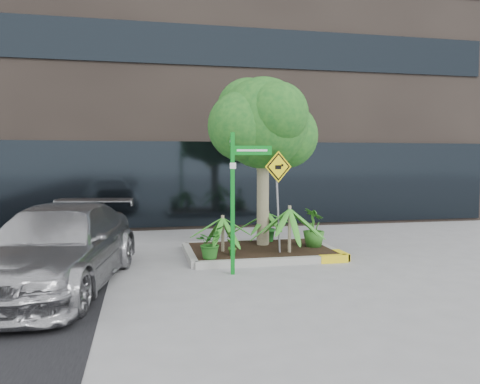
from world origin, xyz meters
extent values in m
plane|color=gray|center=(0.00, 0.00, 0.00)|extent=(80.00, 80.00, 0.00)
cube|color=#2D2621|center=(0.50, 8.50, 7.50)|extent=(18.00, 8.00, 15.00)
cube|color=#9E9E99|center=(0.20, 1.40, 0.07)|extent=(3.20, 0.15, 0.15)
cube|color=#9E9E99|center=(0.20, -0.80, 0.07)|extent=(3.20, 0.15, 0.15)
cube|color=#9E9E99|center=(-1.40, 0.30, 0.07)|extent=(0.15, 2.20, 0.15)
cube|color=#9E9E99|center=(1.80, 0.30, 0.07)|extent=(0.15, 2.20, 0.15)
cube|color=yellow|center=(1.50, -0.80, 0.07)|extent=(0.60, 0.17, 0.15)
cube|color=black|center=(0.20, 0.30, 0.12)|extent=(3.05, 2.05, 0.06)
cylinder|color=#9C9271|center=(0.37, 0.73, 1.32)|extent=(0.28, 0.28, 2.64)
cylinder|color=#9C9271|center=(0.46, 0.73, 2.29)|extent=(0.50, 0.14, 0.86)
sphere|color=#17511C|center=(0.37, 0.73, 2.99)|extent=(2.11, 2.11, 2.11)
sphere|color=#17511C|center=(0.99, 1.00, 2.73)|extent=(1.58, 1.58, 1.58)
sphere|color=#17511C|center=(-0.16, 0.56, 2.90)|extent=(1.58, 1.58, 1.58)
sphere|color=#17511C|center=(0.55, 0.21, 3.17)|extent=(1.41, 1.41, 1.41)
sphere|color=#17511C|center=(0.11, 1.17, 3.34)|extent=(1.50, 1.50, 1.50)
cylinder|color=#9C9271|center=(0.71, -0.26, 0.66)|extent=(0.07, 0.07, 1.01)
cylinder|color=#9C9271|center=(-0.69, 0.11, 0.55)|extent=(0.07, 0.07, 0.79)
cylinder|color=#9C9271|center=(0.52, 0.83, 0.54)|extent=(0.07, 0.07, 0.79)
imported|color=#A1A1A5|center=(-3.80, -1.64, 0.69)|extent=(2.75, 5.01, 1.38)
imported|color=#20601B|center=(-1.08, -0.55, 0.47)|extent=(0.78, 0.78, 0.65)
imported|color=#2C6A20|center=(1.45, 0.24, 0.59)|extent=(0.63, 0.63, 0.89)
imported|color=#376E22|center=(-0.56, -0.35, 0.46)|extent=(0.45, 0.45, 0.61)
imported|color=#1E6922|center=(0.63, 1.06, 0.51)|extent=(0.44, 0.44, 0.71)
cube|color=#0B7C1D|center=(-0.75, -1.33, 1.33)|extent=(0.08, 0.08, 2.65)
cube|color=#0B7C1D|center=(-0.40, -1.38, 2.32)|extent=(0.74, 0.12, 0.17)
cube|color=#0B7C1D|center=(-0.71, -0.98, 2.51)|extent=(0.12, 0.74, 0.17)
cube|color=white|center=(-0.40, -1.40, 2.32)|extent=(0.56, 0.08, 0.04)
cube|color=white|center=(-0.72, -0.98, 2.51)|extent=(0.08, 0.56, 0.04)
cube|color=white|center=(-0.75, -1.38, 2.04)|extent=(0.11, 0.02, 0.11)
cylinder|color=slate|center=(0.46, -0.19, 1.15)|extent=(0.11, 0.22, 2.00)
cube|color=yellow|center=(0.46, -0.21, 2.00)|extent=(0.65, 0.22, 0.67)
cube|color=black|center=(0.46, -0.22, 2.00)|extent=(0.57, 0.19, 0.60)
cube|color=yellow|center=(0.46, -0.23, 2.00)|extent=(0.48, 0.16, 0.51)
cube|color=black|center=(0.45, -0.23, 1.99)|extent=(0.15, 0.05, 0.09)
camera|label=1|loc=(-2.40, -9.84, 2.16)|focal=35.00mm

